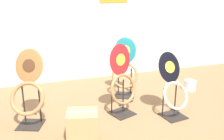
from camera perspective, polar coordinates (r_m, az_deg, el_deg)
The scene contains 7 objects.
wall_back at distance 4.44m, azimuth -5.78°, elevation 14.40°, with size 8.00×0.07×2.60m.
toilet_seat_display_jazz_black at distance 3.21m, azimuth 13.76°, elevation -3.89°, with size 0.38×0.39×0.81m.
toilet_seat_display_crimson_swirl at distance 3.14m, azimuth 2.33°, elevation -3.10°, with size 0.42×0.36×0.92m.
toilet_seat_display_woodgrain at distance 3.04m, azimuth -18.60°, elevation -4.67°, with size 0.47×0.46×0.89m.
toilet_seat_display_teal_sax at distance 3.74m, azimuth 2.97°, elevation 0.14°, with size 0.44×0.39×0.88m.
paint_can at distance 4.23m, azimuth 17.43°, elevation -3.27°, with size 0.19×0.19×0.17m.
storage_box at distance 2.73m, azimuth -6.76°, elevation -12.51°, with size 0.38×0.35×0.32m.
Camera 1 is at (-1.05, -2.03, 1.50)m, focal length 40.00 mm.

